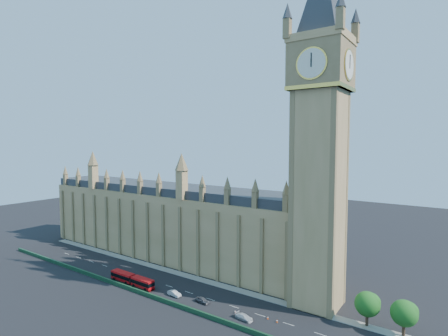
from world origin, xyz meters
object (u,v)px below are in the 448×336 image
Objects in this scene: red_bus at (132,279)px; car_white at (244,317)px; car_grey at (202,300)px; car_silver at (174,293)px.

car_white is at bearing 2.13° from red_bus.
car_white is at bearing -90.61° from car_grey.
car_white is (40.60, 1.13, -0.88)m from red_bus.
red_bus is 4.03× the size of car_grey.
car_silver reaches higher than car_grey.
red_bus is 3.87× the size of car_silver.
car_grey reaches higher than car_white.
red_bus is 16.76m from car_silver.
red_bus is 3.64× the size of car_white.
red_bus is at bearing 99.52° from car_silver.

